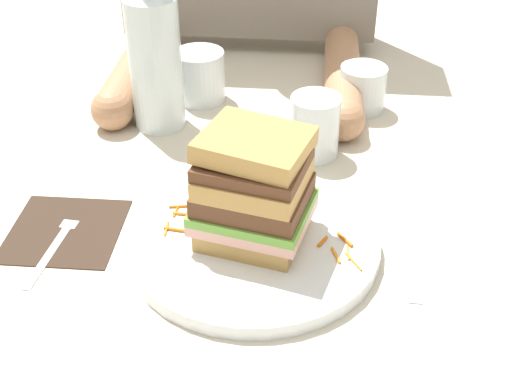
# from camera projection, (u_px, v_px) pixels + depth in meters

# --- Properties ---
(ground_plane) EXTENTS (3.00, 3.00, 0.00)m
(ground_plane) POSITION_uv_depth(u_px,v_px,m) (244.00, 242.00, 0.79)
(ground_plane) COLOR beige
(main_plate) EXTENTS (0.29, 0.29, 0.02)m
(main_plate) POSITION_uv_depth(u_px,v_px,m) (254.00, 241.00, 0.78)
(main_plate) COLOR white
(main_plate) RESTS_ON ground_plane
(sandwich) EXTENTS (0.15, 0.13, 0.13)m
(sandwich) POSITION_uv_depth(u_px,v_px,m) (254.00, 190.00, 0.74)
(sandwich) COLOR tan
(sandwich) RESTS_ON main_plate
(carrot_shred_0) EXTENTS (0.01, 0.02, 0.00)m
(carrot_shred_0) POSITION_uv_depth(u_px,v_px,m) (189.00, 209.00, 0.81)
(carrot_shred_0) COLOR orange
(carrot_shred_0) RESTS_ON main_plate
(carrot_shred_1) EXTENTS (0.00, 0.03, 0.00)m
(carrot_shred_1) POSITION_uv_depth(u_px,v_px,m) (167.00, 229.00, 0.78)
(carrot_shred_1) COLOR orange
(carrot_shred_1) RESTS_ON main_plate
(carrot_shred_2) EXTENTS (0.02, 0.01, 0.00)m
(carrot_shred_2) POSITION_uv_depth(u_px,v_px,m) (181.00, 214.00, 0.81)
(carrot_shred_2) COLOR orange
(carrot_shred_2) RESTS_ON main_plate
(carrot_shred_3) EXTENTS (0.01, 0.02, 0.00)m
(carrot_shred_3) POSITION_uv_depth(u_px,v_px,m) (192.00, 213.00, 0.81)
(carrot_shred_3) COLOR orange
(carrot_shred_3) RESTS_ON main_plate
(carrot_shred_4) EXTENTS (0.03, 0.01, 0.00)m
(carrot_shred_4) POSITION_uv_depth(u_px,v_px,m) (175.00, 230.00, 0.78)
(carrot_shred_4) COLOR orange
(carrot_shred_4) RESTS_ON main_plate
(carrot_shred_5) EXTENTS (0.00, 0.02, 0.00)m
(carrot_shred_5) POSITION_uv_depth(u_px,v_px,m) (188.00, 220.00, 0.80)
(carrot_shred_5) COLOR orange
(carrot_shred_5) RESTS_ON main_plate
(carrot_shred_6) EXTENTS (0.03, 0.01, 0.00)m
(carrot_shred_6) POSITION_uv_depth(u_px,v_px,m) (180.00, 206.00, 0.82)
(carrot_shred_6) COLOR orange
(carrot_shred_6) RESTS_ON main_plate
(carrot_shred_7) EXTENTS (0.00, 0.02, 0.00)m
(carrot_shred_7) POSITION_uv_depth(u_px,v_px,m) (176.00, 212.00, 0.81)
(carrot_shred_7) COLOR orange
(carrot_shred_7) RESTS_ON main_plate
(carrot_shred_8) EXTENTS (0.01, 0.02, 0.00)m
(carrot_shred_8) POSITION_uv_depth(u_px,v_px,m) (190.00, 215.00, 0.81)
(carrot_shred_8) COLOR orange
(carrot_shred_8) RESTS_ON main_plate
(carrot_shred_9) EXTENTS (0.01, 0.03, 0.00)m
(carrot_shred_9) POSITION_uv_depth(u_px,v_px,m) (336.00, 255.00, 0.74)
(carrot_shred_9) COLOR orange
(carrot_shred_9) RESTS_ON main_plate
(carrot_shred_10) EXTENTS (0.02, 0.02, 0.00)m
(carrot_shred_10) POSITION_uv_depth(u_px,v_px,m) (345.00, 240.00, 0.77)
(carrot_shred_10) COLOR orange
(carrot_shred_10) RESTS_ON main_plate
(carrot_shred_11) EXTENTS (0.02, 0.03, 0.00)m
(carrot_shred_11) POSITION_uv_depth(u_px,v_px,m) (354.00, 262.00, 0.74)
(carrot_shred_11) COLOR orange
(carrot_shred_11) RESTS_ON main_plate
(carrot_shred_12) EXTENTS (0.00, 0.02, 0.00)m
(carrot_shred_12) POSITION_uv_depth(u_px,v_px,m) (348.00, 253.00, 0.75)
(carrot_shred_12) COLOR orange
(carrot_shred_12) RESTS_ON main_plate
(carrot_shred_13) EXTENTS (0.01, 0.02, 0.00)m
(carrot_shred_13) POSITION_uv_depth(u_px,v_px,m) (323.00, 241.00, 0.76)
(carrot_shred_13) COLOR orange
(carrot_shred_13) RESTS_ON main_plate
(napkin_dark) EXTENTS (0.13, 0.14, 0.00)m
(napkin_dark) POSITION_uv_depth(u_px,v_px,m) (67.00, 228.00, 0.81)
(napkin_dark) COLOR #38281E
(napkin_dark) RESTS_ON ground_plane
(fork) EXTENTS (0.03, 0.17, 0.00)m
(fork) POSITION_uv_depth(u_px,v_px,m) (58.00, 237.00, 0.79)
(fork) COLOR silver
(fork) RESTS_ON napkin_dark
(knife) EXTENTS (0.02, 0.20, 0.00)m
(knife) POSITION_uv_depth(u_px,v_px,m) (407.00, 247.00, 0.79)
(knife) COLOR silver
(knife) RESTS_ON ground_plane
(juice_glass) EXTENTS (0.07, 0.07, 0.09)m
(juice_glass) POSITION_uv_depth(u_px,v_px,m) (314.00, 129.00, 0.93)
(juice_glass) COLOR white
(juice_glass) RESTS_ON ground_plane
(water_bottle) EXTENTS (0.08, 0.08, 0.25)m
(water_bottle) POSITION_uv_depth(u_px,v_px,m) (155.00, 54.00, 0.96)
(water_bottle) COLOR silver
(water_bottle) RESTS_ON ground_plane
(empty_tumbler_0) EXTENTS (0.07, 0.07, 0.07)m
(empty_tumbler_0) POSITION_uv_depth(u_px,v_px,m) (362.00, 88.00, 1.05)
(empty_tumbler_0) COLOR silver
(empty_tumbler_0) RESTS_ON ground_plane
(empty_tumbler_1) EXTENTS (0.08, 0.08, 0.08)m
(empty_tumbler_1) POSITION_uv_depth(u_px,v_px,m) (200.00, 76.00, 1.07)
(empty_tumbler_1) COLOR silver
(empty_tumbler_1) RESTS_ON ground_plane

